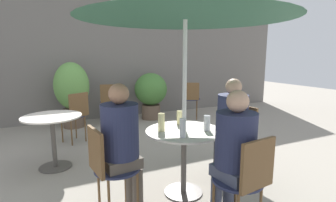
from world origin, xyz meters
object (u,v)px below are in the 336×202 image
Objects in this scene: cafe_table_near at (184,144)px; beer_glass_2 at (180,118)px; seated_person_0 at (122,139)px; potted_plant_1 at (151,92)px; bistro_chair_3 at (76,112)px; beer_glass_3 at (161,122)px; seated_person_2 at (231,120)px; umbrella at (185,5)px; bistro_chair_5 at (109,99)px; bistro_chair_4 at (191,97)px; bistro_chair_2 at (239,133)px; beer_glass_0 at (183,128)px; bistro_chair_0 at (107,164)px; bistro_chair_1 at (247,177)px; potted_plant_0 at (72,90)px; cafe_table_far at (53,129)px; beer_glass_1 at (207,123)px; seated_person_1 at (234,148)px.

beer_glass_2 is (0.07, 0.23, 0.24)m from cafe_table_near.
potted_plant_1 is (1.62, 3.40, -0.11)m from seated_person_0.
beer_glass_3 is (0.64, -2.16, 0.27)m from bistro_chair_3.
seated_person_0 is (0.16, -2.33, 0.21)m from bistro_chair_3.
umbrella is at bearing -90.00° from seated_person_2.
seated_person_2 is at bearing 118.12° from bistro_chair_5.
cafe_table_near is 0.94× the size of bistro_chair_4.
beer_glass_0 is (-0.97, -0.32, 0.27)m from bistro_chair_2.
umbrella is at bearing -90.00° from bistro_chair_0.
seated_person_0 reaches higher than beer_glass_0.
seated_person_2 is (0.70, 0.09, 0.17)m from cafe_table_near.
bistro_chair_1 is at bearing -69.41° from beer_glass_0.
beer_glass_2 is at bearing 87.59° from bistro_chair_4.
beer_glass_0 is at bearing -114.36° from beer_glass_2.
beer_glass_2 is at bearing -74.11° from potted_plant_0.
cafe_table_far is 2.42m from bistro_chair_2.
bistro_chair_5 is at bearing -18.37° from seated_person_0.
bistro_chair_3 is 4.67× the size of beer_glass_0.
potted_plant_0 is at bearing 100.16° from beer_glass_3.
bistro_chair_1 and bistro_chair_3 have the same top height.
cafe_table_near is 1.82m from cafe_table_far.
umbrella is at bearing 155.80° from beer_glass_1.
beer_glass_3 reaches higher than bistro_chair_0.
bistro_chair_1 is at bearing -82.39° from cafe_table_near.
beer_glass_0 is at bearing -77.79° from seated_person_2.
cafe_table_far is at bearing 73.94° from bistro_chair_5.
bistro_chair_0 and bistro_chair_2 have the same top height.
beer_glass_2 is at bearing 107.25° from bistro_chair_5.
bistro_chair_0 is 1.68m from umbrella.
cafe_table_near is 3.43m from potted_plant_1.
cafe_table_far is 4.75× the size of beer_glass_1.
umbrella is at bearing -90.00° from seated_person_0.
bistro_chair_2 reaches higher than cafe_table_far.
bistro_chair_3 is 1.00× the size of bistro_chair_4.
bistro_chair_2 is 1.57m from seated_person_0.
potted_plant_0 is at bearing 103.71° from cafe_table_near.
potted_plant_0 is (-1.03, 3.42, -0.01)m from beer_glass_1.
bistro_chair_4 is 0.81× the size of potted_plant_1.
seated_person_2 is 7.77× the size of beer_glass_1.
cafe_table_near is 3.43m from potted_plant_0.
bistro_chair_5 is 3.25m from beer_glass_3.
beer_glass_1 is 0.07× the size of umbrella.
bistro_chair_4 is (2.61, 0.62, 0.00)m from bistro_chair_3.
bistro_chair_2 is 4.67× the size of beer_glass_0.
seated_person_1 is at bearing -77.33° from potted_plant_0.
cafe_table_far is 0.61× the size of seated_person_1.
beer_glass_1 is (1.08, -2.33, 0.25)m from bistro_chair_3.
beer_glass_2 is (0.77, 0.32, 0.05)m from seated_person_0.
cafe_table_near is at bearing -90.00° from seated_person_1.
bistro_chair_3 is 1.12m from potted_plant_0.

